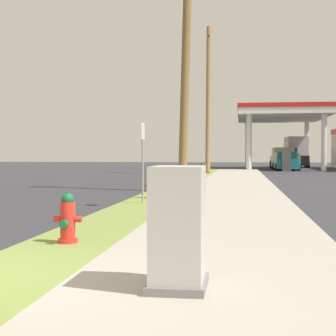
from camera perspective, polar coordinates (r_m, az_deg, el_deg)
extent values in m
cube|color=#A8A093|center=(4.98, 5.44, -14.40)|extent=(3.20, 80.00, 0.12)
cylinder|color=red|center=(7.92, -10.81, -7.75)|extent=(0.29, 0.29, 0.06)
cylinder|color=red|center=(7.88, -10.82, -5.81)|extent=(0.22, 0.22, 0.60)
sphere|color=#196038|center=(7.84, -10.83, -3.35)|extent=(0.19, 0.19, 0.19)
cylinder|color=#196038|center=(7.84, -10.83, -2.76)|extent=(0.06, 0.06, 0.05)
cylinder|color=red|center=(7.93, -11.92, -5.42)|extent=(0.10, 0.09, 0.09)
cylinder|color=red|center=(7.83, -9.70, -5.50)|extent=(0.10, 0.09, 0.09)
cylinder|color=#196038|center=(7.72, -11.22, -5.98)|extent=(0.11, 0.12, 0.11)
cylinder|color=red|center=(15.45, -1.74, -3.16)|extent=(0.29, 0.29, 0.06)
cylinder|color=red|center=(15.43, -1.74, -2.16)|extent=(0.22, 0.22, 0.60)
sphere|color=#196038|center=(15.41, -1.75, -0.90)|extent=(0.19, 0.19, 0.19)
cylinder|color=#196038|center=(15.40, -1.75, -0.61)|extent=(0.06, 0.06, 0.05)
cylinder|color=red|center=(15.45, -2.33, -1.98)|extent=(0.10, 0.09, 0.09)
cylinder|color=red|center=(15.40, -1.16, -1.99)|extent=(0.10, 0.09, 0.09)
cylinder|color=#196038|center=(15.26, -1.85, -2.21)|extent=(0.11, 0.12, 0.11)
cylinder|color=red|center=(24.56, 1.91, -1.39)|extent=(0.29, 0.29, 0.06)
cylinder|color=red|center=(24.54, 1.91, -0.77)|extent=(0.22, 0.22, 0.60)
sphere|color=#196038|center=(24.53, 1.91, 0.03)|extent=(0.19, 0.19, 0.19)
cylinder|color=#196038|center=(24.53, 1.91, 0.21)|extent=(0.06, 0.06, 0.05)
cylinder|color=red|center=(24.56, 1.54, -0.65)|extent=(0.10, 0.09, 0.09)
cylinder|color=red|center=(24.53, 2.28, -0.66)|extent=(0.10, 0.09, 0.09)
cylinder|color=#196038|center=(24.38, 1.87, -0.79)|extent=(0.11, 0.12, 0.11)
cylinder|color=red|center=(33.56, 3.74, -0.59)|extent=(0.29, 0.29, 0.06)
cylinder|color=red|center=(33.55, 3.74, -0.13)|extent=(0.22, 0.22, 0.60)
sphere|color=#196038|center=(33.54, 3.74, 0.45)|extent=(0.19, 0.19, 0.19)
cylinder|color=#196038|center=(33.54, 3.74, 0.58)|extent=(0.06, 0.06, 0.05)
cylinder|color=red|center=(33.56, 3.47, -0.05)|extent=(0.10, 0.09, 0.09)
cylinder|color=red|center=(33.54, 4.01, -0.05)|extent=(0.10, 0.09, 0.09)
cylinder|color=#196038|center=(33.38, 3.72, -0.15)|extent=(0.11, 0.12, 0.11)
cylinder|color=olive|center=(19.93, 1.91, 10.75)|extent=(0.66, 0.72, 8.96)
cylinder|color=#937047|center=(35.88, 4.40, 7.53)|extent=(0.35, 1.81, 10.04)
cube|color=#937047|center=(37.31, 4.46, 14.10)|extent=(0.14, 1.40, 0.12)
cube|color=slate|center=(5.25, 1.09, -12.44)|extent=(0.56, 0.74, 0.08)
cube|color=#B7B7B2|center=(5.14, 1.10, -6.43)|extent=(0.50, 0.68, 1.19)
cylinder|color=gray|center=(13.88, -2.77, 0.51)|extent=(0.05, 0.05, 2.10)
cube|color=white|center=(13.89, -2.77, 4.02)|extent=(0.04, 0.36, 0.44)
cylinder|color=silver|center=(43.24, 8.78, 2.73)|extent=(0.44, 0.44, 4.60)
cylinder|color=silver|center=(43.73, 16.57, 2.67)|extent=(0.44, 0.44, 4.60)
cylinder|color=silver|center=(54.37, 8.59, 2.49)|extent=(0.44, 0.44, 4.60)
cylinder|color=silver|center=(54.77, 14.81, 2.45)|extent=(0.44, 0.44, 4.60)
cube|color=white|center=(49.05, 12.17, 5.56)|extent=(7.72, 12.94, 0.50)
cube|color=red|center=(49.08, 12.17, 6.06)|extent=(7.82, 13.04, 0.36)
cube|color=#47474C|center=(43.38, 12.69, 0.73)|extent=(0.70, 1.10, 1.60)
cube|color=#47474C|center=(54.49, 11.70, 0.90)|extent=(0.70, 1.10, 1.60)
cube|color=#197075|center=(45.46, 12.63, 0.50)|extent=(1.87, 4.52, 0.85)
cube|color=#197075|center=(45.23, 12.67, 1.39)|extent=(1.62, 2.04, 0.56)
cylinder|color=black|center=(47.09, 11.40, 0.19)|extent=(0.23, 0.60, 0.60)
cylinder|color=black|center=(47.24, 13.48, 0.18)|extent=(0.23, 0.60, 0.60)
cylinder|color=black|center=(43.70, 11.72, 0.08)|extent=(0.23, 0.60, 0.60)
cylinder|color=black|center=(43.87, 13.96, 0.07)|extent=(0.23, 0.60, 0.60)
cube|color=black|center=(56.00, 13.58, 0.81)|extent=(2.22, 6.47, 1.00)
cube|color=white|center=(55.24, 13.70, 2.31)|extent=(2.10, 4.03, 1.90)
cube|color=black|center=(58.02, 13.31, 1.78)|extent=(1.91, 2.11, 0.90)
cylinder|color=black|center=(58.51, 12.30, 0.53)|extent=(0.25, 0.77, 0.76)
cylinder|color=black|center=(58.76, 14.15, 0.52)|extent=(0.25, 0.77, 0.76)
cylinder|color=black|center=(53.25, 12.95, 0.43)|extent=(0.25, 0.77, 0.76)
cylinder|color=black|center=(53.52, 14.97, 0.42)|extent=(0.25, 0.77, 0.76)
cube|color=navy|center=(52.63, 12.85, 0.77)|extent=(2.47, 5.56, 1.00)
cube|color=navy|center=(53.59, 12.85, 1.73)|extent=(2.01, 2.21, 0.76)
cube|color=navy|center=(51.43, 12.85, 1.44)|extent=(2.13, 3.07, 0.24)
cylinder|color=black|center=(54.79, 11.85, 0.46)|extent=(0.29, 0.78, 0.76)
cylinder|color=black|center=(54.79, 13.84, 0.45)|extent=(0.29, 0.78, 0.76)
cylinder|color=black|center=(50.49, 11.76, 0.37)|extent=(0.29, 0.78, 0.76)
cylinder|color=black|center=(50.49, 13.92, 0.36)|extent=(0.29, 0.78, 0.76)
cube|color=tan|center=(48.60, 12.52, 0.71)|extent=(2.26, 5.49, 1.00)
cube|color=tan|center=(49.56, 12.38, 1.74)|extent=(1.94, 2.14, 0.76)
cube|color=tan|center=(47.42, 12.71, 1.44)|extent=(2.02, 3.00, 0.24)
cylinder|color=black|center=(50.63, 11.13, 0.38)|extent=(0.26, 0.77, 0.76)
cylinder|color=black|center=(50.87, 13.26, 0.37)|extent=(0.26, 0.77, 0.76)
cylinder|color=black|center=(46.36, 11.69, 0.27)|extent=(0.26, 0.77, 0.76)
cylinder|color=black|center=(46.61, 14.01, 0.26)|extent=(0.26, 0.77, 0.76)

